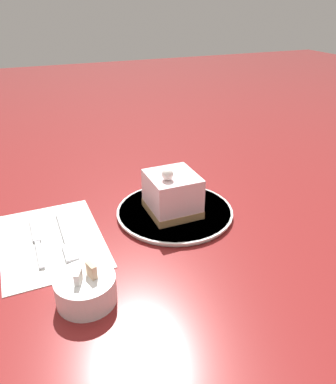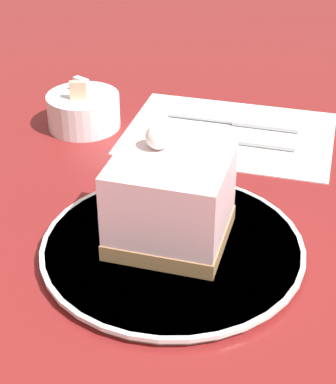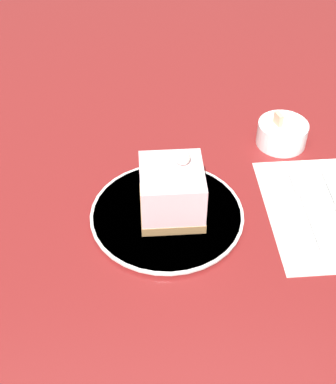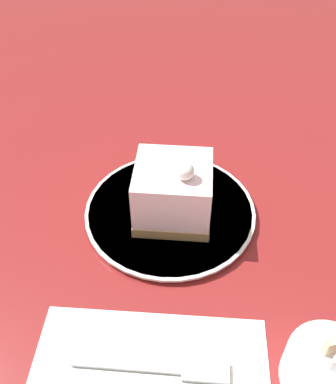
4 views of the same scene
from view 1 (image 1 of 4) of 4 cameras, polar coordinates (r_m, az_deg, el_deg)
ground_plane at (r=0.77m, az=3.72°, el=-3.66°), size 4.00×4.00×0.00m
plate at (r=0.77m, az=1.03°, el=-3.00°), size 0.24×0.24×0.01m
cake_slice at (r=0.74m, az=0.64°, el=-0.24°), size 0.10×0.10×0.11m
napkin at (r=0.73m, az=-17.35°, el=-6.94°), size 0.19×0.25×0.00m
fork at (r=0.72m, az=-15.24°, el=-6.97°), size 0.02×0.17×0.00m
knife at (r=0.74m, az=-19.46°, el=-6.44°), size 0.02×0.16×0.00m
sugar_bowl at (r=0.58m, az=-12.39°, el=-14.24°), size 0.09×0.09×0.06m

